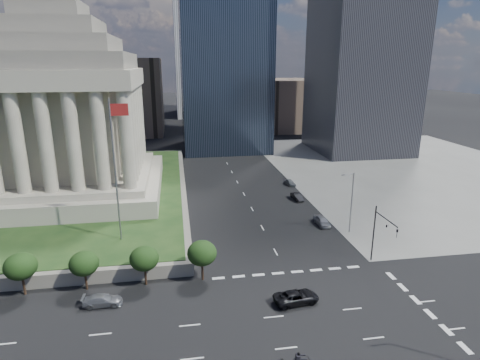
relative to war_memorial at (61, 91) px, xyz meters
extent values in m
plane|color=black|center=(34.00, 52.00, -21.40)|extent=(500.00, 500.00, 0.00)
cube|color=slate|center=(80.00, 12.00, -21.38)|extent=(68.00, 90.00, 0.03)
cube|color=#6A675B|center=(-11.00, 2.00, -20.50)|extent=(66.00, 70.00, 1.80)
cube|color=#1A3616|center=(-11.00, 2.00, -19.55)|extent=(64.00, 68.00, 0.10)
cylinder|color=slate|center=(12.00, -24.00, -9.50)|extent=(0.24, 0.24, 20.00)
cube|color=maroon|center=(13.20, -24.00, -1.00)|extent=(2.40, 0.05, 1.60)
cube|color=black|center=(36.00, 47.00, 8.60)|extent=(26.00, 26.00, 60.00)
cube|color=brown|center=(66.00, 82.00, -11.40)|extent=(20.00, 30.00, 20.00)
cube|color=brown|center=(4.00, 82.00, -7.40)|extent=(24.00, 30.00, 28.00)
cylinder|color=black|center=(46.50, -32.50, -17.40)|extent=(0.18, 0.18, 8.00)
cylinder|color=black|center=(46.50, -35.25, -14.20)|extent=(0.14, 5.50, 0.14)
cube|color=black|center=(46.50, -38.00, -15.00)|extent=(0.30, 0.30, 1.10)
cylinder|color=slate|center=(47.50, -23.00, -16.40)|extent=(0.16, 0.16, 10.00)
cylinder|color=slate|center=(46.60, -23.00, -11.60)|extent=(1.80, 0.12, 0.12)
cube|color=slate|center=(45.70, -23.00, -11.70)|extent=(0.50, 0.22, 0.14)
imported|color=black|center=(33.18, -40.82, -20.67)|extent=(5.49, 3.07, 1.45)
imported|color=slate|center=(11.46, -37.78, -20.76)|extent=(1.87, 4.46, 1.29)
imported|color=gray|center=(44.18, -19.47, -20.65)|extent=(4.46, 1.88, 1.51)
imported|color=black|center=(43.85, -6.36, -20.74)|extent=(4.14, 1.86, 1.32)
imported|color=slate|center=(45.28, 3.61, -20.76)|extent=(3.92, 2.03, 1.27)
camera|label=1|loc=(20.41, -79.25, 4.95)|focal=30.00mm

